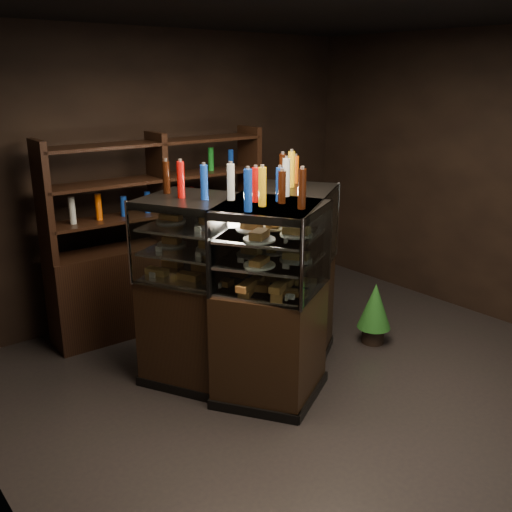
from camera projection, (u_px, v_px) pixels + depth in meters
The scene contains 7 objects.
ground at pixel (323, 388), 4.83m from camera, with size 5.00×5.00×0.00m, color black.
room_shell at pixel (333, 158), 4.24m from camera, with size 5.02×5.02×3.01m.
display_case at pixel (255, 322), 4.83m from camera, with size 1.90×1.65×1.61m.
food_display at pixel (256, 244), 4.62m from camera, with size 1.43×1.27×0.49m.
bottles_top at pixel (255, 180), 4.47m from camera, with size 1.26×1.13×0.30m.
potted_conifer at pixel (375, 305), 5.53m from camera, with size 0.33×0.33×0.70m.
back_shelving at pixel (162, 267), 5.96m from camera, with size 2.34×0.52×2.00m.
Camera 1 is at (-3.13, -2.95, 2.53)m, focal length 40.00 mm.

